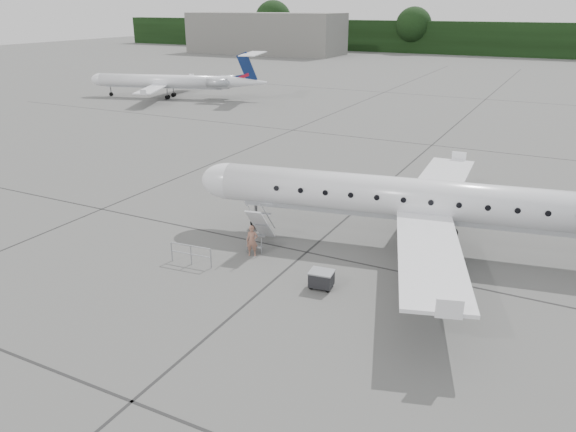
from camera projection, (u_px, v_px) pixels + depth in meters
The scene contains 9 objects.
ground at pixel (427, 303), 23.97m from camera, with size 320.00×320.00×0.00m, color #5E5E5B.
treeline at pixel (569, 41), 130.65m from camera, with size 260.00×4.00×8.00m, color black.
terminal_building at pixel (265, 33), 143.67m from camera, with size 40.00×14.00×10.00m, color slate.
main_regional_jet at pixel (437, 181), 28.05m from camera, with size 28.73×20.68×7.37m, color white, non-canonical shape.
airstair at pixel (261, 225), 29.27m from camera, with size 0.85×2.30×2.31m, color white, non-canonical shape.
passenger at pixel (252, 241), 28.23m from camera, with size 0.58×0.38×1.60m, color #936250.
safety_railing at pixel (191, 255), 27.35m from camera, with size 2.20×0.08×1.00m, color #92959A, non-canonical shape.
baggage_cart at pixel (321, 279), 25.09m from camera, with size 1.02×0.82×0.88m, color #232325, non-canonical shape.
bg_regional_left at pixel (163, 75), 75.56m from camera, with size 23.49×16.91×6.16m, color white, non-canonical shape.
Camera 1 is at (4.37, -21.50, 11.95)m, focal length 35.00 mm.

